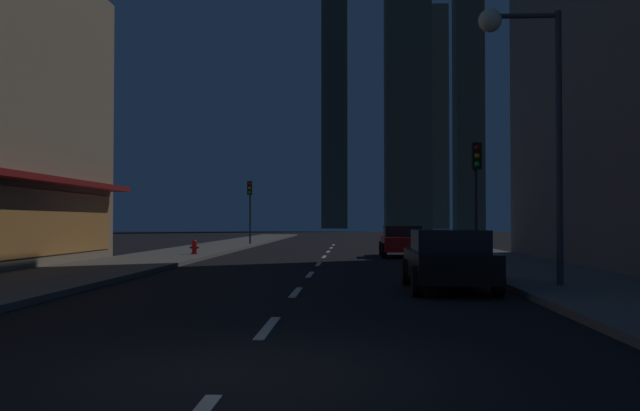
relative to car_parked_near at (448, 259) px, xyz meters
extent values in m
cube|color=black|center=(-3.60, 22.97, -0.79)|extent=(78.00, 136.00, 0.10)
cube|color=#605E59|center=(3.40, 22.97, -0.67)|extent=(4.00, 76.00, 0.15)
cube|color=#605E59|center=(-10.60, 22.97, -0.67)|extent=(4.00, 76.00, 0.15)
cube|color=silver|center=(-3.60, -5.83, -0.73)|extent=(0.16, 2.20, 0.01)
cube|color=silver|center=(-3.60, -0.63, -0.73)|extent=(0.16, 2.20, 0.01)
cube|color=silver|center=(-3.60, 4.57, -0.73)|extent=(0.16, 2.20, 0.01)
cube|color=silver|center=(-3.60, 9.77, -0.73)|extent=(0.16, 2.20, 0.01)
cube|color=silver|center=(-3.60, 14.97, -0.73)|extent=(0.16, 2.20, 0.01)
cube|color=silver|center=(-3.60, 20.17, -0.73)|extent=(0.16, 2.20, 0.01)
cube|color=silver|center=(-3.60, 25.37, -0.73)|extent=(0.16, 2.20, 0.01)
cube|color=silver|center=(-3.60, 30.57, -0.73)|extent=(0.16, 2.20, 0.01)
cube|color=#434032|center=(-6.26, 136.22, 38.68)|extent=(5.83, 5.88, 78.85)
cube|color=#494536|center=(7.28, 101.59, 25.66)|extent=(7.82, 7.02, 52.80)
cube|color=brown|center=(15.95, 132.88, 23.60)|extent=(5.13, 6.34, 48.67)
cube|color=#4A4637|center=(19.52, 111.61, 29.38)|extent=(5.21, 5.63, 60.24)
cube|color=black|center=(0.00, 0.05, -0.13)|extent=(1.80, 4.20, 0.65)
cube|color=black|center=(0.00, -0.15, 0.43)|extent=(1.64, 2.00, 0.55)
cylinder|color=black|center=(-0.88, 1.45, -0.40)|extent=(0.22, 0.68, 0.68)
cylinder|color=black|center=(0.88, 1.45, -0.40)|extent=(0.22, 0.68, 0.68)
cylinder|color=black|center=(-0.88, -1.35, -0.40)|extent=(0.22, 0.68, 0.68)
cylinder|color=black|center=(0.88, -1.35, -0.40)|extent=(0.22, 0.68, 0.68)
sphere|color=white|center=(-0.55, 2.10, -0.08)|extent=(0.18, 0.18, 0.18)
sphere|color=white|center=(0.55, 2.10, -0.08)|extent=(0.18, 0.18, 0.18)
cube|color=#B21919|center=(0.00, 15.33, -0.13)|extent=(1.80, 4.20, 0.65)
cube|color=black|center=(0.00, 15.13, 0.43)|extent=(1.64, 2.00, 0.55)
cylinder|color=black|center=(-0.88, 16.73, -0.40)|extent=(0.22, 0.68, 0.68)
cylinder|color=black|center=(0.88, 16.73, -0.40)|extent=(0.22, 0.68, 0.68)
cylinder|color=black|center=(-0.88, 13.93, -0.40)|extent=(0.22, 0.68, 0.68)
cylinder|color=black|center=(0.88, 13.93, -0.40)|extent=(0.22, 0.68, 0.68)
sphere|color=white|center=(-0.55, 17.38, -0.08)|extent=(0.18, 0.18, 0.18)
sphere|color=white|center=(0.55, 17.38, -0.08)|extent=(0.18, 0.18, 0.18)
cylinder|color=red|center=(-9.50, 14.28, -0.32)|extent=(0.22, 0.22, 0.55)
sphere|color=red|center=(-9.50, 14.28, -0.04)|extent=(0.21, 0.21, 0.21)
cylinder|color=red|center=(-9.50, 14.28, -0.56)|extent=(0.30, 0.30, 0.06)
cylinder|color=red|center=(-9.66, 14.28, -0.29)|extent=(0.10, 0.10, 0.10)
cylinder|color=red|center=(-9.34, 14.28, -0.29)|extent=(0.10, 0.10, 0.10)
cylinder|color=#2D2D2D|center=(1.90, 6.93, 1.51)|extent=(0.12, 0.12, 4.20)
cube|color=black|center=(1.90, 6.73, 3.11)|extent=(0.32, 0.24, 0.90)
sphere|color=red|center=(1.90, 6.60, 3.39)|extent=(0.18, 0.18, 0.18)
sphere|color=#F2B20C|center=(1.90, 6.60, 3.11)|extent=(0.18, 0.18, 0.18)
sphere|color=#19D833|center=(1.90, 6.60, 2.83)|extent=(0.18, 0.18, 0.18)
cylinder|color=#2D2D2D|center=(-9.10, 28.50, 1.51)|extent=(0.12, 0.12, 4.20)
cube|color=black|center=(-9.10, 28.30, 3.11)|extent=(0.32, 0.24, 0.90)
sphere|color=red|center=(-9.10, 28.17, 3.39)|extent=(0.18, 0.18, 0.18)
sphere|color=#F2B20C|center=(-9.10, 28.17, 3.11)|extent=(0.18, 0.18, 0.18)
sphere|color=#19D833|center=(-9.10, 28.17, 2.83)|extent=(0.18, 0.18, 0.18)
cylinder|color=#38383D|center=(2.60, -0.09, 2.66)|extent=(0.16, 0.16, 6.50)
cylinder|color=#38383D|center=(1.80, -0.09, 5.81)|extent=(1.60, 0.12, 0.12)
sphere|color=#FCF7CC|center=(1.00, -0.09, 5.71)|extent=(0.56, 0.56, 0.56)
camera|label=1|loc=(-2.29, -16.32, 0.92)|focal=38.04mm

